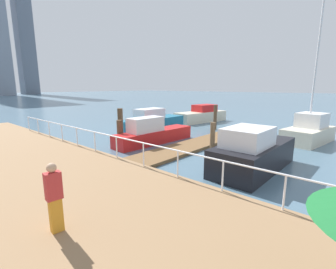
% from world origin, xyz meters
% --- Properties ---
extents(ground_plane, '(300.00, 300.00, 0.00)m').
position_xyz_m(ground_plane, '(0.00, 20.00, 0.00)').
color(ground_plane, slate).
extents(floating_dock, '(11.91, 2.00, 0.18)m').
position_xyz_m(floating_dock, '(2.46, 11.74, 0.09)').
color(floating_dock, brown).
rests_on(floating_dock, ground_plane).
extents(boardwalk_railing, '(0.06, 27.09, 1.08)m').
position_xyz_m(boardwalk_railing, '(-3.15, 10.44, 1.26)').
color(boardwalk_railing, white).
rests_on(boardwalk_railing, boardwalk).
extents(dock_piling_0, '(0.30, 0.30, 2.23)m').
position_xyz_m(dock_piling_0, '(8.81, 13.90, 1.11)').
color(dock_piling_0, brown).
rests_on(dock_piling_0, ground_plane).
extents(dock_piling_1, '(0.36, 0.36, 2.41)m').
position_xyz_m(dock_piling_1, '(-0.14, 15.96, 1.20)').
color(dock_piling_1, '#473826').
rests_on(dock_piling_1, ground_plane).
extents(dock_piling_2, '(0.25, 0.25, 2.07)m').
position_xyz_m(dock_piling_2, '(0.49, 9.18, 1.04)').
color(dock_piling_2, brown).
rests_on(dock_piling_2, ground_plane).
extents(dock_piling_3, '(0.31, 0.31, 1.91)m').
position_xyz_m(dock_piling_3, '(5.68, 17.71, 0.95)').
color(dock_piling_3, brown).
rests_on(dock_piling_3, ground_plane).
extents(dock_piling_4, '(0.30, 0.30, 1.75)m').
position_xyz_m(dock_piling_4, '(8.84, 6.77, 0.88)').
color(dock_piling_4, brown).
rests_on(dock_piling_4, ground_plane).
extents(dock_piling_5, '(0.34, 0.34, 1.74)m').
position_xyz_m(dock_piling_5, '(-0.72, 15.32, 0.87)').
color(dock_piling_5, brown).
rests_on(dock_piling_5, ground_plane).
extents(moored_boat_0, '(5.30, 2.14, 2.11)m').
position_xyz_m(moored_boat_0, '(0.63, 7.09, 0.83)').
color(moored_boat_0, black).
rests_on(moored_boat_0, ground_plane).
extents(moored_boat_1, '(4.72, 2.70, 9.19)m').
position_xyz_m(moored_boat_1, '(8.76, 6.41, 0.81)').
color(moored_boat_1, beige).
rests_on(moored_boat_1, ground_plane).
extents(moored_boat_2, '(6.68, 1.92, 1.94)m').
position_xyz_m(moored_boat_2, '(4.99, 18.06, 0.73)').
color(moored_boat_2, '#1E6B8C').
rests_on(moored_boat_2, ground_plane).
extents(moored_boat_3, '(6.43, 3.12, 1.86)m').
position_xyz_m(moored_boat_3, '(12.25, 17.63, 0.72)').
color(moored_boat_3, beige).
rests_on(moored_boat_3, ground_plane).
extents(moored_boat_4, '(6.30, 1.68, 1.84)m').
position_xyz_m(moored_boat_4, '(1.37, 14.44, 0.68)').
color(moored_boat_4, red).
rests_on(moored_boat_4, ground_plane).
extents(pedestrian_1, '(0.38, 0.26, 1.73)m').
position_xyz_m(pedestrian_1, '(-7.84, 8.47, 1.30)').
color(pedestrian_1, orange).
rests_on(pedestrian_1, boardwalk).
extents(skyline_tower_4, '(6.93, 7.14, 73.44)m').
position_xyz_m(skyline_tower_4, '(35.55, 134.54, 36.72)').
color(skyline_tower_4, slate).
rests_on(skyline_tower_4, ground_plane).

